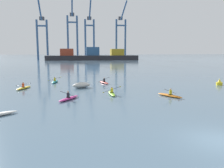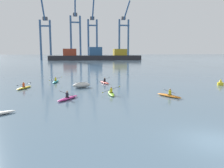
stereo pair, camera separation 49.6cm
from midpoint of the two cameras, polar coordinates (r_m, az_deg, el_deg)
ground_plane at (r=14.55m, az=25.13°, el=-12.89°), size 800.00×800.00×0.00m
container_barge at (r=139.62m, az=-5.01°, el=7.02°), size 55.24×8.62×7.74m
gantry_crane_west at (r=145.98m, az=-17.20°, el=12.37°), size 6.94×18.80×35.38m
gantry_crane_west_mid at (r=151.50m, az=-9.94°, el=13.08°), size 7.16×18.21×36.91m
gantry_crane_east_mid at (r=154.80m, az=-5.69°, el=12.94°), size 6.87×18.74×39.56m
gantry_crane_east at (r=154.87m, az=2.18°, el=12.79°), size 7.31×19.38×34.98m
capsized_dinghy at (r=32.25m, az=-8.09°, el=-0.31°), size 2.81×1.87×0.76m
channel_buoy at (r=37.92m, az=24.88°, el=0.28°), size 0.90×0.90×1.00m
kayak_orange at (r=26.41m, az=13.71°, el=-2.72°), size 2.03×3.32×1.04m
kayak_teal at (r=38.57m, az=-14.42°, el=0.62°), size 2.20×3.45×0.97m
kayak_red at (r=36.48m, az=-2.41°, el=0.45°), size 2.13×3.45×1.05m
kayak_magenta at (r=24.52m, az=-11.33°, el=-3.47°), size 2.42×3.14×0.95m
kayak_lime at (r=26.87m, az=-0.60°, el=-2.30°), size 2.20×3.42×1.02m
kayak_yellow at (r=33.32m, az=-21.60°, el=-0.85°), size 2.11×3.38×0.95m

